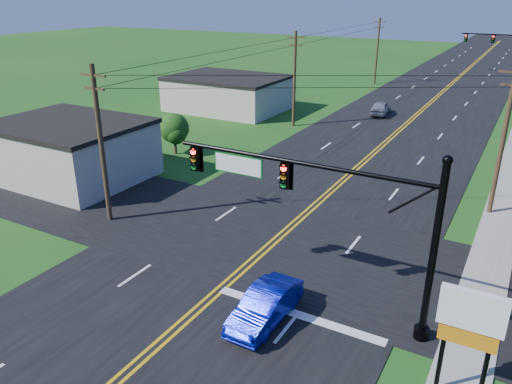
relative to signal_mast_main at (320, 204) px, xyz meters
The scene contains 14 objects.
road_main 42.49m from the signal_mast_main, 95.90° to the left, with size 16.00×220.00×0.04m, color black.
road_cross 7.56m from the signal_mast_main, 137.32° to the left, with size 70.00×10.00×0.04m, color black.
signal_mast_main is the anchor object (origin of this frame).
signal_mast_far 72.00m from the signal_mast_main, 89.92° to the left, with size 10.98×0.60×7.48m.
cream_bldg_near 22.33m from the signal_mast_main, 164.29° to the left, with size 10.20×8.20×4.10m.
cream_bldg_far 38.12m from the signal_mast_main, 127.88° to the left, with size 12.20×9.20×3.70m.
utility_pole_left_a 13.98m from the signal_mast_main, behind, with size 1.80×0.28×9.00m.
utility_pole_left_b 30.34m from the signal_mast_main, 117.14° to the left, with size 1.80×0.28×9.00m.
utility_pole_left_c 55.74m from the signal_mast_main, 104.37° to the left, with size 1.80×0.28×9.00m.
utility_pole_right_a 15.03m from the signal_mast_main, 68.69° to the left, with size 1.80×0.28×9.00m.
tree_left 23.22m from the signal_mast_main, 142.64° to the left, with size 2.40×2.40×3.37m.
blue_car 4.71m from the signal_mast_main, 123.91° to the right, with size 1.48×4.24×1.40m, color #07109C.
distant_car 36.75m from the signal_mast_main, 102.05° to the left, with size 1.72×4.27×1.45m, color #A8A8AD.
pylon_sign 6.87m from the signal_mast_main, 22.02° to the right, with size 2.00×0.31×4.10m.
Camera 1 is at (10.96, -8.90, 12.60)m, focal length 35.00 mm.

